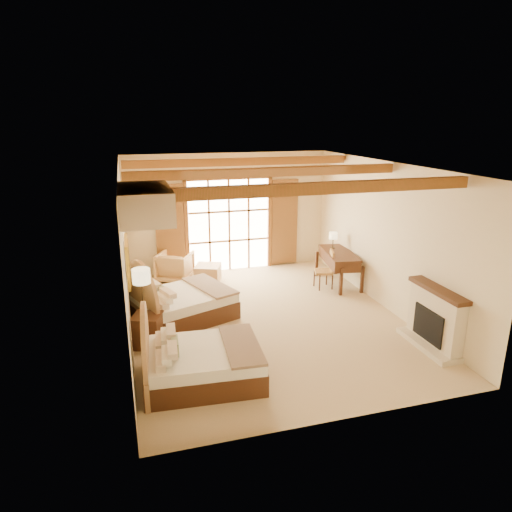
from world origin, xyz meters
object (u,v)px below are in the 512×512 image
object	(u,v)px
bed_far	(176,302)
nightstand	(148,330)
bed_near	(194,361)
armchair	(175,267)
desk	(338,267)

from	to	relation	value
bed_far	nightstand	distance (m)	1.20
bed_near	bed_far	bearing A→B (deg)	93.92
nightstand	armchair	world-z (taller)	armchair
bed_far	nightstand	bearing A→B (deg)	-143.60
bed_far	desk	distance (m)	4.32
nightstand	armchair	distance (m)	3.54
bed_near	desk	bearing A→B (deg)	43.58
nightstand	desk	xyz separation A→B (m)	(4.85, 2.03, 0.15)
bed_near	desk	world-z (taller)	bed_near
bed_far	bed_near	bearing A→B (deg)	-110.87
desk	bed_far	bearing A→B (deg)	-156.81
bed_far	desk	size ratio (longest dim) A/B	1.46
bed_near	desk	distance (m)	5.46
bed_near	bed_far	distance (m)	2.47
bed_near	nightstand	world-z (taller)	bed_near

